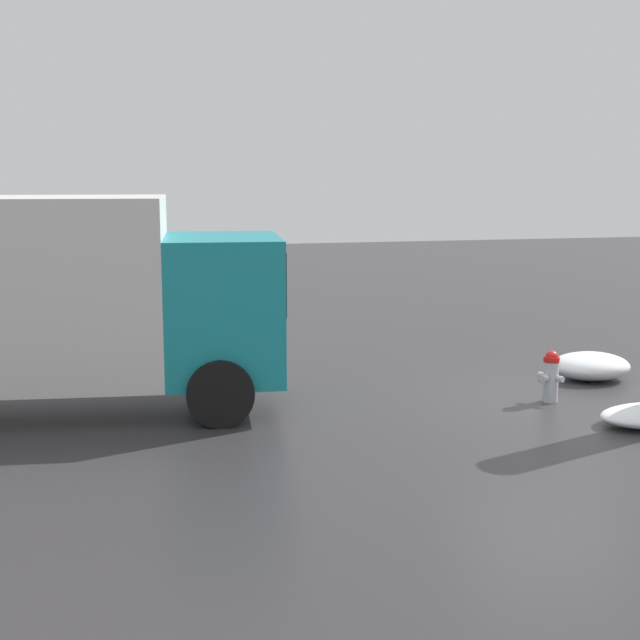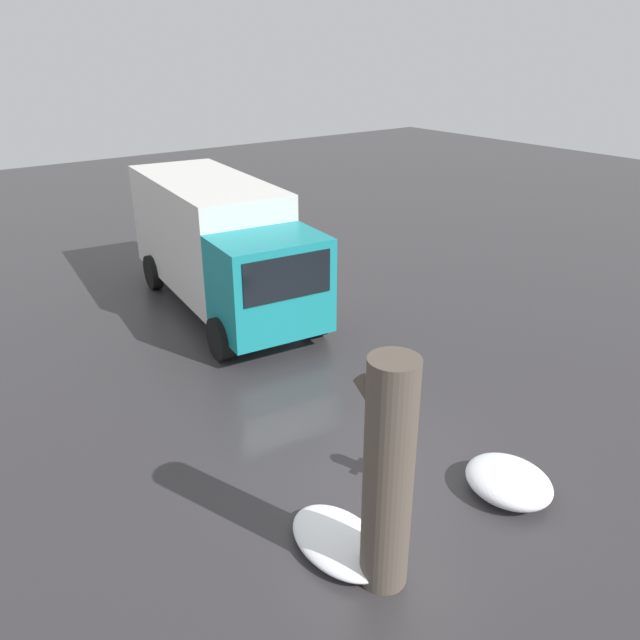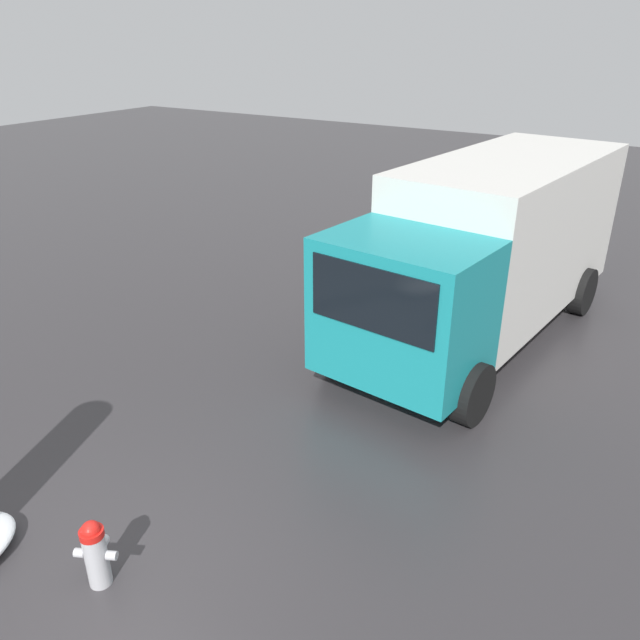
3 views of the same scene
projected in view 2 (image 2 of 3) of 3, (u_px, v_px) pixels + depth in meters
ground_plane at (384, 476)px, 9.42m from camera, size 60.00×60.00×0.00m
fire_hydrant at (384, 455)px, 9.26m from camera, size 0.35×0.42×0.77m
tree_trunk at (388, 476)px, 7.03m from camera, size 0.88×0.58×3.03m
delivery_truck at (219, 241)px, 14.89m from camera, size 7.08×3.14×3.01m
snow_pile_by_hydrant at (509, 481)px, 8.98m from camera, size 1.29×1.12×0.43m
snow_pile_curbside at (339, 541)px, 8.01m from camera, size 1.55×0.98×0.27m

